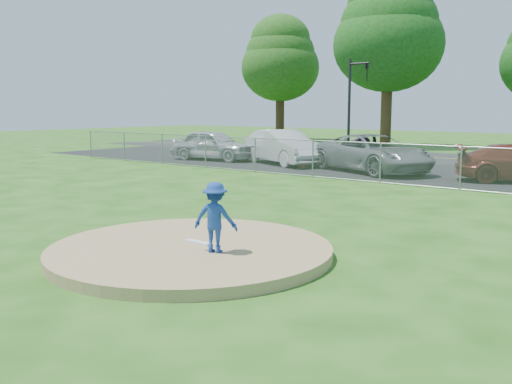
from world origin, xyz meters
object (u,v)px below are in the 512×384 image
(traffic_signal_left, at_px, (353,98))
(tree_left, at_px, (389,31))
(pitcher, at_px, (215,217))
(parked_car_white, at_px, (283,147))
(traffic_cone, at_px, (303,161))
(parked_car_silver, at_px, (213,145))
(parked_car_gray, at_px, (373,153))
(tree_far_left, at_px, (280,58))

(traffic_signal_left, bearing_deg, tree_left, 103.96)
(pitcher, xyz_separation_m, parked_car_white, (-9.73, 15.62, 0.03))
(traffic_signal_left, distance_m, pitcher, 24.15)
(tree_left, relative_size, parked_car_white, 2.40)
(traffic_cone, distance_m, parked_car_silver, 6.02)
(pitcher, distance_m, parked_car_silver, 20.71)
(traffic_cone, height_order, parked_car_silver, parked_car_silver)
(tree_left, xyz_separation_m, parked_car_silver, (-2.38, -15.90, -7.41))
(parked_car_silver, height_order, parked_car_gray, parked_car_gray)
(tree_far_left, distance_m, parked_car_gray, 26.15)
(tree_left, bearing_deg, parked_car_white, -82.72)
(parked_car_silver, bearing_deg, traffic_signal_left, -42.43)
(traffic_cone, bearing_deg, parked_car_silver, 177.71)
(traffic_signal_left, relative_size, traffic_cone, 9.31)
(tree_far_left, distance_m, parked_car_white, 22.62)
(tree_far_left, bearing_deg, pitcher, -55.53)
(pitcher, bearing_deg, traffic_signal_left, -87.04)
(tree_left, distance_m, parked_car_gray, 18.87)
(parked_car_white, xyz_separation_m, parked_car_gray, (5.11, -0.38, -0.04))
(traffic_cone, bearing_deg, pitcher, -61.53)
(tree_left, distance_m, parked_car_white, 17.24)
(parked_car_gray, bearing_deg, traffic_cone, 118.57)
(pitcher, height_order, parked_car_silver, parked_car_silver)
(tree_far_left, height_order, traffic_cone, tree_far_left)
(tree_far_left, bearing_deg, tree_left, -10.30)
(parked_car_gray, bearing_deg, tree_far_left, 69.05)
(traffic_cone, bearing_deg, parked_car_white, 157.40)
(pitcher, bearing_deg, tree_far_left, -75.79)
(tree_left, bearing_deg, traffic_signal_left, -76.04)
(parked_car_white, relative_size, parked_car_gray, 0.88)
(tree_far_left, height_order, traffic_signal_left, tree_far_left)
(pitcher, xyz_separation_m, traffic_cone, (-8.10, 14.94, -0.53))
(tree_far_left, height_order, parked_car_white, tree_far_left)
(traffic_signal_left, xyz_separation_m, parked_car_gray, (4.85, -6.84, -2.53))
(tree_left, bearing_deg, parked_car_gray, -65.91)
(tree_far_left, relative_size, tree_left, 0.86)
(traffic_signal_left, distance_m, traffic_cone, 7.88)
(tree_left, height_order, traffic_signal_left, tree_left)
(parked_car_gray, bearing_deg, pitcher, -139.45)
(parked_car_silver, bearing_deg, pitcher, -145.75)
(parked_car_gray, bearing_deg, tree_left, 47.76)
(traffic_cone, bearing_deg, tree_left, 102.61)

